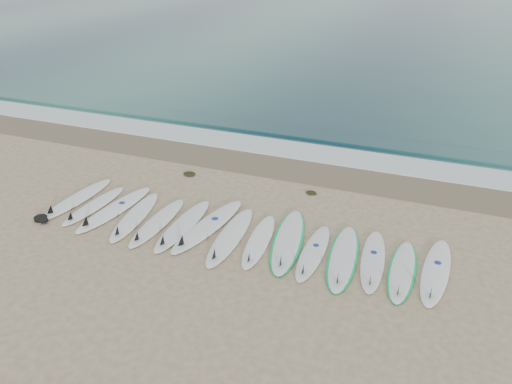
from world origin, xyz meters
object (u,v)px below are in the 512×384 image
(surfboard_0, at_px, (76,199))
(surfboard_7, at_px, (229,237))
(surfboard_14, at_px, (436,272))
(leash_coil, at_px, (41,219))

(surfboard_0, distance_m, surfboard_7, 4.58)
(surfboard_14, height_order, leash_coil, surfboard_14)
(leash_coil, bearing_deg, surfboard_7, 10.72)
(surfboard_7, relative_size, leash_coil, 5.95)
(surfboard_0, height_order, leash_coil, surfboard_0)
(surfboard_0, xyz_separation_m, surfboard_7, (4.57, -0.25, 0.00))
(surfboard_7, distance_m, surfboard_14, 4.56)
(surfboard_14, bearing_deg, surfboard_0, -176.17)
(surfboard_7, height_order, leash_coil, surfboard_7)
(surfboard_14, bearing_deg, surfboard_7, -172.61)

